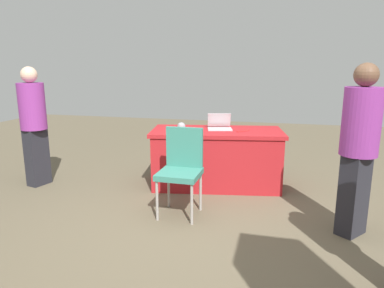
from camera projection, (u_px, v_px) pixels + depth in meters
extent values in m
plane|color=brown|center=(194.00, 232.00, 3.46)|extent=(14.40, 14.40, 0.00)
cube|color=#AD1E23|center=(217.00, 132.00, 4.67)|extent=(1.85, 1.08, 0.05)
cube|color=#AD1E23|center=(216.00, 160.00, 4.76)|extent=(1.78, 1.04, 0.72)
cylinder|color=#9E9993|center=(192.00, 204.00, 3.59)|extent=(0.03, 0.03, 0.44)
cylinder|color=#9E9993|center=(157.00, 201.00, 3.68)|extent=(0.03, 0.03, 0.44)
cylinder|color=#9E9993|center=(201.00, 192.00, 3.95)|extent=(0.03, 0.03, 0.44)
cylinder|color=#9E9993|center=(169.00, 189.00, 4.04)|extent=(0.03, 0.03, 0.44)
cube|color=#387F70|center=(179.00, 174.00, 3.76)|extent=(0.45, 0.45, 0.06)
cube|color=#387F70|center=(184.00, 147.00, 3.89)|extent=(0.42, 0.05, 0.45)
cube|color=#26262D|center=(353.00, 195.00, 3.35)|extent=(0.32, 0.33, 0.80)
cylinder|color=#8C338C|center=(361.00, 122.00, 3.20)|extent=(0.48, 0.48, 0.63)
sphere|color=brown|center=(366.00, 75.00, 3.10)|extent=(0.22, 0.22, 0.22)
cube|color=#26262D|center=(37.00, 157.00, 4.79)|extent=(0.24, 0.31, 0.78)
cylinder|color=#8C338C|center=(32.00, 106.00, 4.63)|extent=(0.41, 0.41, 0.62)
sphere|color=beige|center=(29.00, 75.00, 4.54)|extent=(0.21, 0.21, 0.21)
cube|color=silver|center=(220.00, 129.00, 4.70)|extent=(0.36, 0.29, 0.02)
cube|color=#B7B7BC|center=(219.00, 120.00, 4.82)|extent=(0.32, 0.15, 0.19)
sphere|color=gray|center=(181.00, 126.00, 4.62)|extent=(0.11, 0.11, 0.11)
cube|color=red|center=(243.00, 131.00, 4.57)|extent=(0.16, 0.15, 0.01)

